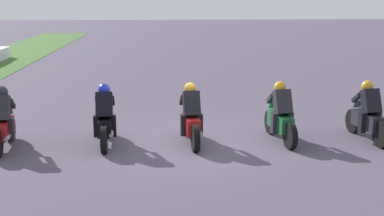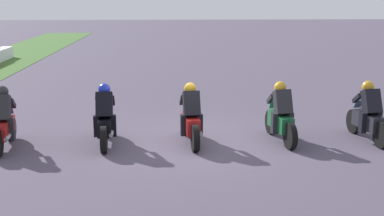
% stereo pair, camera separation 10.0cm
% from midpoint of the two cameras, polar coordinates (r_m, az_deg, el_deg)
% --- Properties ---
extents(ground_plane, '(120.00, 120.00, 0.00)m').
position_cam_midpoint_polar(ground_plane, '(12.83, 0.40, -3.84)').
color(ground_plane, '#4B4355').
extents(rider_lane_a, '(2.04, 0.58, 1.51)m').
position_cam_midpoint_polar(rider_lane_a, '(13.61, 19.27, -0.88)').
color(rider_lane_a, black).
rests_on(rider_lane_a, ground_plane).
extents(rider_lane_b, '(2.04, 0.59, 1.51)m').
position_cam_midpoint_polar(rider_lane_b, '(12.97, 10.10, -1.00)').
color(rider_lane_b, black).
rests_on(rider_lane_b, ground_plane).
extents(rider_lane_c, '(2.04, 0.56, 1.51)m').
position_cam_midpoint_polar(rider_lane_c, '(12.60, 0.11, -1.21)').
color(rider_lane_c, black).
rests_on(rider_lane_c, ground_plane).
extents(rider_lane_d, '(2.04, 0.55, 1.51)m').
position_cam_midpoint_polar(rider_lane_d, '(12.67, -9.44, -1.31)').
color(rider_lane_d, black).
rests_on(rider_lane_d, ground_plane).
extents(rider_lane_e, '(2.04, 0.55, 1.51)m').
position_cam_midpoint_polar(rider_lane_e, '(12.97, -20.09, -1.60)').
color(rider_lane_e, black).
rests_on(rider_lane_e, ground_plane).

